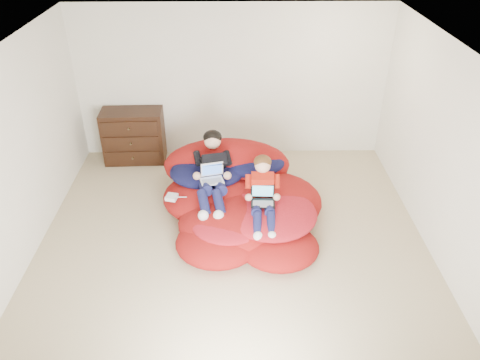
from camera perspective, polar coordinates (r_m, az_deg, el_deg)
The scene contains 9 objects.
room_shell at distance 5.98m, azimuth -0.92°, elevation -6.15°, with size 5.10×5.10×2.77m.
dresser at distance 7.93m, azimuth -12.82°, elevation 5.25°, with size 1.00×0.57×0.88m.
beanbag_pile at distance 6.47m, azimuth -0.19°, elevation -2.28°, with size 2.27×2.41×0.89m.
cream_pillow at distance 6.91m, azimuth -3.99°, elevation 3.46°, with size 0.44×0.28×0.28m, color beige.
older_boy at distance 6.39m, azimuth -3.40°, elevation 1.49°, with size 0.43×1.29×0.72m.
younger_boy at distance 5.95m, azimuth 2.81°, elevation -1.37°, with size 0.31×0.93×0.74m.
laptop_white at distance 6.29m, azimuth -3.43°, elevation 0.53°, with size 0.35×0.32×0.23m.
laptop_black at distance 5.98m, azimuth 2.80°, elevation -2.17°, with size 0.31×0.26×0.23m.
power_adapter at distance 6.30m, azimuth -8.33°, elevation -2.08°, with size 0.14×0.14×0.05m, color silver.
Camera 1 is at (0.02, -4.69, 3.93)m, focal length 35.00 mm.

